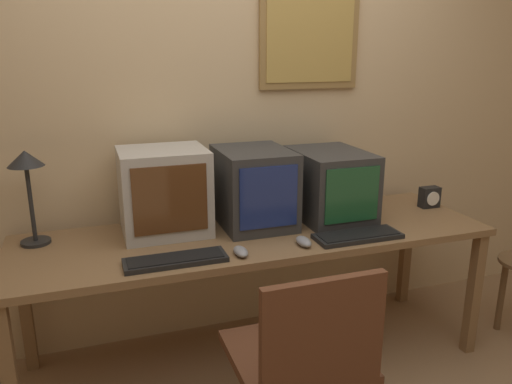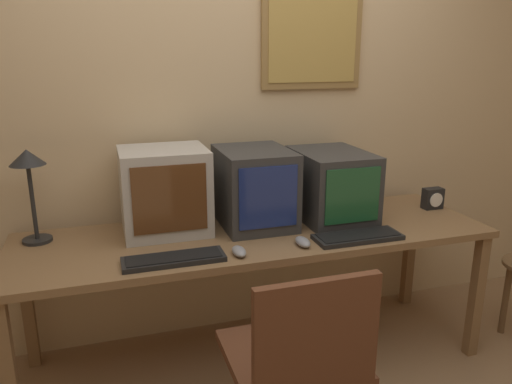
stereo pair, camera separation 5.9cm
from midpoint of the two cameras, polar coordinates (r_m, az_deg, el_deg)
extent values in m
cube|color=#D1B284|center=(2.79, -2.14, 9.49)|extent=(8.00, 0.05, 2.60)
cube|color=olive|center=(2.89, 7.04, 16.81)|extent=(0.59, 0.02, 0.52)
cube|color=#B79347|center=(2.88, 7.15, 16.81)|extent=(0.52, 0.01, 0.45)
cube|color=olive|center=(2.52, 0.67, -5.01)|extent=(2.37, 0.71, 0.04)
cube|color=olive|center=(2.34, -25.68, -18.58)|extent=(0.06, 0.06, 0.69)
cube|color=olive|center=(2.97, 24.40, -10.81)|extent=(0.06, 0.06, 0.69)
cube|color=olive|center=(2.87, -24.11, -11.75)|extent=(0.06, 0.06, 0.69)
cube|color=olive|center=(3.40, 17.57, -6.67)|extent=(0.06, 0.06, 0.69)
cube|color=#B7B2A8|center=(2.51, -9.74, 0.17)|extent=(0.42, 0.36, 0.42)
cube|color=#563319|center=(2.33, -9.10, -0.82)|extent=(0.35, 0.01, 0.32)
cube|color=#333333|center=(2.58, 0.46, 0.54)|extent=(0.36, 0.44, 0.40)
cube|color=navy|center=(2.37, 2.14, -0.65)|extent=(0.29, 0.01, 0.30)
cube|color=#333333|center=(2.72, 9.20, 0.79)|extent=(0.36, 0.48, 0.37)
cube|color=#194C28|center=(2.51, 11.67, -0.43)|extent=(0.29, 0.01, 0.28)
cube|color=black|center=(2.20, -8.62, -7.61)|extent=(0.44, 0.14, 0.02)
cube|color=black|center=(2.20, -8.63, -7.30)|extent=(0.41, 0.12, 0.00)
cube|color=black|center=(2.48, 12.21, -5.05)|extent=(0.43, 0.16, 0.02)
cube|color=black|center=(2.47, 12.23, -4.77)|extent=(0.40, 0.13, 0.00)
ellipsoid|color=gray|center=(2.24, -1.20, -6.80)|extent=(0.06, 0.11, 0.04)
ellipsoid|color=gray|center=(2.35, 6.09, -5.70)|extent=(0.06, 0.12, 0.04)
cube|color=black|center=(3.05, 20.05, -0.69)|extent=(0.11, 0.06, 0.12)
cylinder|color=white|center=(3.03, 20.44, -0.87)|extent=(0.08, 0.01, 0.08)
cylinder|color=black|center=(2.60, -23.10, -5.05)|extent=(0.14, 0.14, 0.02)
cylinder|color=black|center=(2.55, -23.57, -0.98)|extent=(0.02, 0.02, 0.37)
cone|color=black|center=(2.50, -24.11, 3.65)|extent=(0.16, 0.16, 0.07)
cube|color=brown|center=(2.03, 4.87, -18.26)|extent=(0.49, 0.49, 0.04)
cube|color=brown|center=(1.74, 7.96, -16.02)|extent=(0.45, 0.04, 0.41)
cylinder|color=brown|center=(3.31, 27.11, -10.67)|extent=(0.04, 0.04, 0.45)
camera|label=1|loc=(0.03, -89.31, 0.20)|focal=35.00mm
camera|label=2|loc=(0.03, 90.69, -0.20)|focal=35.00mm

